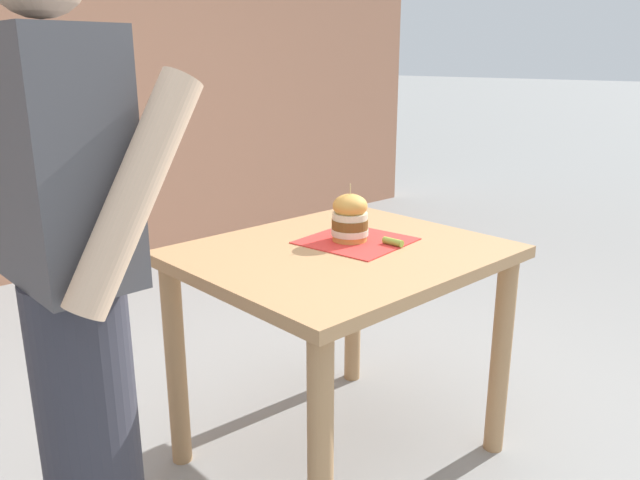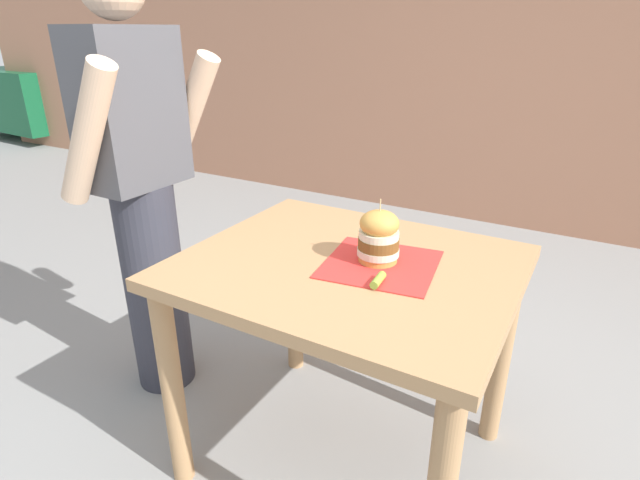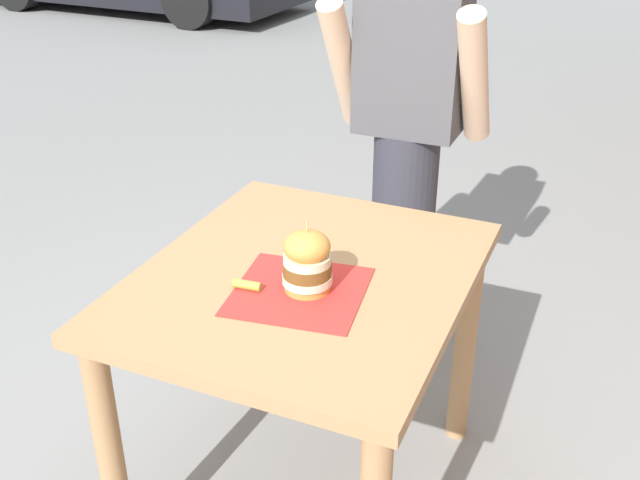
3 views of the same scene
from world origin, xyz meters
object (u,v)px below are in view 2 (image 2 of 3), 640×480
object	(u,v)px
sandwich	(379,236)
parked_car_near_curb	(124,77)
patio_table	(347,300)
diner_across_table	(142,188)
pickle_spear	(378,280)

from	to	relation	value
sandwich	parked_car_near_curb	xyz separation A→B (m)	(4.63, 6.64, -0.15)
patio_table	sandwich	size ratio (longest dim) A/B	5.05
sandwich	diner_across_table	bearing A→B (deg)	92.45
sandwich	parked_car_near_curb	size ratio (longest dim) A/B	0.05
pickle_spear	diner_across_table	xyz separation A→B (m)	(0.10, 1.03, 0.08)
patio_table	parked_car_near_curb	size ratio (longest dim) A/B	0.23
diner_across_table	parked_car_near_curb	bearing A→B (deg)	50.54
pickle_spear	parked_car_near_curb	distance (m)	8.22
pickle_spear	diner_across_table	bearing A→B (deg)	84.49
diner_across_table	pickle_spear	bearing A→B (deg)	-95.51
parked_car_near_curb	pickle_spear	bearing A→B (deg)	-125.43
diner_across_table	parked_car_near_curb	world-z (taller)	diner_across_table
diner_across_table	parked_car_near_curb	distance (m)	7.35
sandwich	diner_across_table	distance (m)	0.97
sandwich	pickle_spear	distance (m)	0.17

